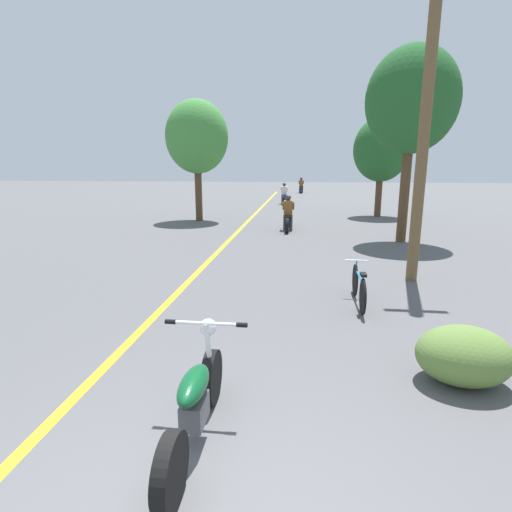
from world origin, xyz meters
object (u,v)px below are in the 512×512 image
at_px(roadside_tree_right_far, 382,150).
at_px(motorcycle_rider_far, 301,187).
at_px(roadside_tree_left, 197,137).
at_px(motorcycle_rider_lead, 288,217).
at_px(roadside_tree_right_near, 412,101).
at_px(utility_pole, 425,119).
at_px(bicycle_parked, 359,286).
at_px(motorcycle_foreground, 195,402).
at_px(motorcycle_rider_mid, 284,196).

height_order(roadside_tree_right_far, motorcycle_rider_far, roadside_tree_right_far).
bearing_deg(roadside_tree_left, motorcycle_rider_lead, -29.45).
distance_m(roadside_tree_right_near, motorcycle_rider_lead, 5.93).
height_order(roadside_tree_left, motorcycle_rider_lead, roadside_tree_left).
distance_m(roadside_tree_right_near, roadside_tree_right_far, 7.01).
xyz_separation_m(utility_pole, motorcycle_rider_far, (-2.64, 28.78, -2.93)).
distance_m(roadside_tree_right_near, roadside_tree_left, 9.29).
bearing_deg(bicycle_parked, utility_pole, 51.68).
relative_size(utility_pole, bicycle_parked, 4.04).
bearing_deg(roadside_tree_right_far, motorcycle_foreground, -105.08).
height_order(utility_pole, roadside_tree_right_near, utility_pole).
bearing_deg(motorcycle_rider_mid, roadside_tree_left, -113.00).
relative_size(utility_pole, motorcycle_rider_far, 3.17).
xyz_separation_m(roadside_tree_right_near, motorcycle_rider_far, (-3.51, 23.96, -3.97)).
bearing_deg(motorcycle_rider_lead, bicycle_parked, -79.21).
bearing_deg(bicycle_parked, motorcycle_foreground, -116.38).
bearing_deg(motorcycle_rider_far, bicycle_parked, -87.71).
height_order(roadside_tree_right_near, roadside_tree_right_far, roadside_tree_right_near).
height_order(roadside_tree_right_near, roadside_tree_left, roadside_tree_right_near).
relative_size(roadside_tree_right_far, motorcycle_rider_far, 2.28).
height_order(roadside_tree_right_near, bicycle_parked, roadside_tree_right_near).
bearing_deg(bicycle_parked, motorcycle_rider_mid, 96.73).
bearing_deg(motorcycle_rider_lead, motorcycle_rider_far, 88.92).
bearing_deg(motorcycle_rider_mid, bicycle_parked, -83.27).
distance_m(motorcycle_foreground, motorcycle_rider_mid, 23.49).
bearing_deg(roadside_tree_right_near, motorcycle_rider_lead, 153.37).
relative_size(motorcycle_rider_mid, motorcycle_rider_far, 0.99).
xyz_separation_m(roadside_tree_left, motorcycle_foreground, (3.86, -15.05, -3.34)).
relative_size(motorcycle_foreground, motorcycle_rider_far, 0.92).
distance_m(utility_pole, bicycle_parked, 3.88).
height_order(roadside_tree_right_far, motorcycle_rider_mid, roadside_tree_right_far).
xyz_separation_m(motorcycle_rider_mid, motorcycle_rider_far, (1.07, 11.15, 0.02)).
distance_m(roadside_tree_right_near, bicycle_parked, 8.15).
height_order(utility_pole, motorcycle_rider_mid, utility_pole).
bearing_deg(utility_pole, motorcycle_foreground, -120.36).
bearing_deg(bicycle_parked, motorcycle_rider_far, 92.29).
relative_size(roadside_tree_right_near, bicycle_parked, 3.70).
bearing_deg(motorcycle_rider_far, utility_pole, -84.77).
height_order(roadside_tree_right_far, motorcycle_rider_lead, roadside_tree_right_far).
xyz_separation_m(utility_pole, motorcycle_rider_mid, (-3.71, 17.63, -2.95)).
height_order(motorcycle_foreground, motorcycle_rider_far, motorcycle_rider_far).
bearing_deg(motorcycle_foreground, utility_pole, 59.64).
bearing_deg(roadside_tree_right_far, motorcycle_rider_mid, 130.24).
distance_m(roadside_tree_left, motorcycle_rider_mid, 9.73).
height_order(utility_pole, motorcycle_rider_lead, utility_pole).
height_order(motorcycle_foreground, bicycle_parked, motorcycle_foreground).
bearing_deg(motorcycle_rider_mid, motorcycle_rider_lead, -86.53).
height_order(roadside_tree_right_far, bicycle_parked, roadside_tree_right_far).
distance_m(roadside_tree_right_far, roadside_tree_left, 8.97).
height_order(motorcycle_rider_lead, bicycle_parked, motorcycle_rider_lead).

